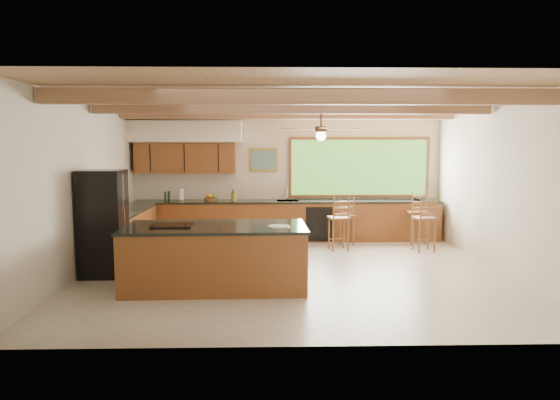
{
  "coord_description": "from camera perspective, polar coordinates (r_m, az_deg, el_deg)",
  "views": [
    {
      "loc": [
        -0.47,
        -8.5,
        2.21
      ],
      "look_at": [
        -0.23,
        0.8,
        1.17
      ],
      "focal_mm": 32.0,
      "sensor_mm": 36.0,
      "label": 1
    }
  ],
  "objects": [
    {
      "name": "counter_run",
      "position": [
        11.17,
        -3.25,
        -2.63
      ],
      "size": [
        7.12,
        3.1,
        1.24
      ],
      "color": "brown",
      "rests_on": "ground"
    },
    {
      "name": "room_shell",
      "position": [
        9.16,
        0.41,
        6.4
      ],
      "size": [
        7.27,
        6.54,
        3.02
      ],
      "color": "beige",
      "rests_on": "ground"
    },
    {
      "name": "refrigerator",
      "position": [
        8.87,
        -19.53,
        -2.53
      ],
      "size": [
        0.71,
        0.69,
        1.79
      ],
      "rotation": [
        0.0,
        0.0,
        0.02
      ],
      "color": "black",
      "rests_on": "ground"
    },
    {
      "name": "bar_stool_c",
      "position": [
        11.48,
        15.36,
        -1.4
      ],
      "size": [
        0.47,
        0.47,
        1.19
      ],
      "rotation": [
        0.0,
        0.0,
        0.11
      ],
      "color": "brown",
      "rests_on": "ground"
    },
    {
      "name": "bar_stool_b",
      "position": [
        11.15,
        7.61,
        -1.86
      ],
      "size": [
        0.4,
        0.4,
        1.05
      ],
      "rotation": [
        0.0,
        0.0,
        -0.06
      ],
      "color": "brown",
      "rests_on": "ground"
    },
    {
      "name": "bar_stool_a",
      "position": [
        10.44,
        6.76,
        -2.16
      ],
      "size": [
        0.46,
        0.46,
        1.13
      ],
      "rotation": [
        0.0,
        0.0,
        0.15
      ],
      "color": "brown",
      "rests_on": "ground"
    },
    {
      "name": "island",
      "position": [
        7.82,
        -7.37,
        -6.41
      ],
      "size": [
        2.81,
        1.37,
        0.99
      ],
      "rotation": [
        0.0,
        0.0,
        0.02
      ],
      "color": "brown",
      "rests_on": "ground"
    },
    {
      "name": "bar_stool_d",
      "position": [
        10.66,
        16.28,
        -2.1
      ],
      "size": [
        0.46,
        0.46,
        1.16
      ],
      "rotation": [
        0.0,
        0.0,
        0.1
      ],
      "color": "brown",
      "rests_on": "ground"
    },
    {
      "name": "ground",
      "position": [
        8.8,
        1.65,
        -8.17
      ],
      "size": [
        7.2,
        7.2,
        0.0
      ],
      "primitive_type": "plane",
      "color": "beige",
      "rests_on": "ground"
    }
  ]
}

